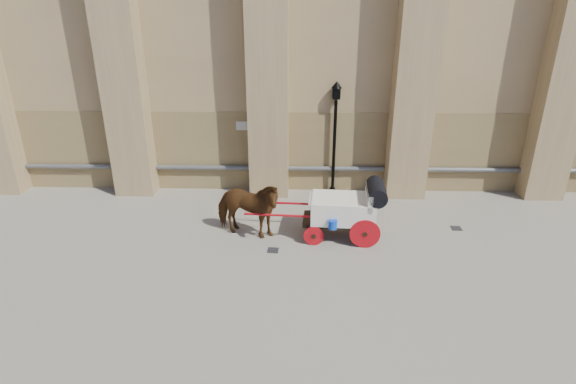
{
  "coord_description": "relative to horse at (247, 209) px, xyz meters",
  "views": [
    {
      "loc": [
        0.1,
        -12.0,
        6.57
      ],
      "look_at": [
        -0.22,
        0.21,
        1.47
      ],
      "focal_mm": 28.0,
      "sensor_mm": 36.0,
      "label": 1
    }
  ],
  "objects": [
    {
      "name": "ground",
      "position": [
        1.45,
        -0.19,
        -0.92
      ],
      "size": [
        90.0,
        90.0,
        0.0
      ],
      "primitive_type": "plane",
      "color": "gray",
      "rests_on": "ground"
    },
    {
      "name": "street_lamp",
      "position": [
        2.82,
        3.61,
        1.29
      ],
      "size": [
        0.39,
        0.39,
        4.13
      ],
      "color": "black",
      "rests_on": "ground"
    },
    {
      "name": "carriage",
      "position": [
        3.02,
        0.03,
        0.05
      ],
      "size": [
        4.2,
        1.52,
        1.81
      ],
      "rotation": [
        0.0,
        0.0,
        -0.07
      ],
      "color": "black",
      "rests_on": "ground"
    },
    {
      "name": "horse",
      "position": [
        0.0,
        0.0,
        0.0
      ],
      "size": [
        2.38,
        1.6,
        1.85
      ],
      "primitive_type": "imported",
      "rotation": [
        0.0,
        0.0,
        1.27
      ],
      "color": "brown",
      "rests_on": "ground"
    },
    {
      "name": "drain_grate_near",
      "position": [
        0.82,
        -0.87,
        -0.92
      ],
      "size": [
        0.34,
        0.34,
        0.01
      ],
      "primitive_type": "cube",
      "rotation": [
        0.0,
        0.0,
        -0.08
      ],
      "color": "black",
      "rests_on": "ground"
    },
    {
      "name": "drain_grate_far",
      "position": [
        6.57,
        0.67,
        -0.92
      ],
      "size": [
        0.33,
        0.33,
        0.01
      ],
      "primitive_type": "cube",
      "rotation": [
        0.0,
        0.0,
        -0.02
      ],
      "color": "black",
      "rests_on": "ground"
    }
  ]
}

